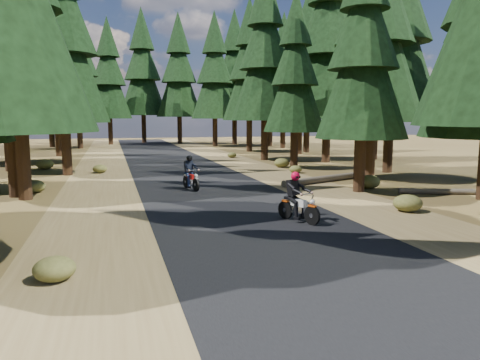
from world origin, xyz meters
name	(u,v)px	position (x,y,z in m)	size (l,w,h in m)	color
ground	(253,223)	(0.00, 0.00, 0.00)	(120.00, 120.00, 0.00)	#4C3A1B
road	(217,196)	(0.00, 5.00, 0.01)	(6.00, 100.00, 0.01)	black
shoulder_l	(97,201)	(-4.60, 5.00, 0.00)	(3.20, 100.00, 0.01)	brown
shoulder_r	(322,191)	(4.60, 5.00, 0.00)	(3.20, 100.00, 0.01)	brown
pine_forest	(166,49)	(-0.02, 21.05, 7.89)	(34.59, 55.08, 16.32)	black
log_near	(326,179)	(6.04, 7.58, 0.16)	(0.32, 0.32, 5.79)	#4C4233
log_far	(448,192)	(9.21, 2.85, 0.12)	(0.24, 0.24, 3.92)	#4C4233
understory_shrubs	(220,179)	(0.81, 7.88, 0.27)	(15.90, 32.03, 0.61)	#474C1E
rider_lead	(298,205)	(1.33, -0.26, 0.51)	(1.15, 1.75, 1.51)	silver
rider_follow	(191,178)	(-0.72, 6.88, 0.50)	(0.88, 1.74, 1.49)	maroon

